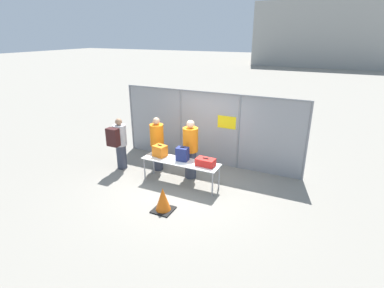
% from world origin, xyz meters
% --- Properties ---
extents(ground_plane, '(120.00, 120.00, 0.00)m').
position_xyz_m(ground_plane, '(0.00, 0.00, 0.00)').
color(ground_plane, gray).
extents(fence_section, '(6.15, 0.07, 2.40)m').
position_xyz_m(fence_section, '(0.01, 1.82, 1.25)').
color(fence_section, gray).
rests_on(fence_section, ground_plane).
extents(inspection_table, '(2.27, 0.61, 0.73)m').
position_xyz_m(inspection_table, '(-0.10, 0.04, 0.67)').
color(inspection_table, silver).
rests_on(inspection_table, ground_plane).
extents(suitcase_orange, '(0.41, 0.36, 0.35)m').
position_xyz_m(suitcase_orange, '(-0.81, 0.11, 0.89)').
color(suitcase_orange, orange).
rests_on(suitcase_orange, inspection_table).
extents(suitcase_navy, '(0.35, 0.27, 0.41)m').
position_xyz_m(suitcase_navy, '(-0.08, 0.11, 0.92)').
color(suitcase_navy, navy).
rests_on(suitcase_navy, inspection_table).
extents(suitcase_red, '(0.52, 0.32, 0.23)m').
position_xyz_m(suitcase_red, '(0.65, 0.06, 0.83)').
color(suitcase_red, red).
rests_on(suitcase_red, inspection_table).
extents(traveler_hooded, '(0.41, 0.64, 1.66)m').
position_xyz_m(traveler_hooded, '(-2.33, 0.14, 0.91)').
color(traveler_hooded, '#383D4C').
rests_on(traveler_hooded, ground_plane).
extents(security_worker_near, '(0.44, 0.44, 1.80)m').
position_xyz_m(security_worker_near, '(-0.04, 0.56, 0.93)').
color(security_worker_near, '#383D4C').
rests_on(security_worker_near, ground_plane).
extents(security_worker_far, '(0.43, 0.43, 1.72)m').
position_xyz_m(security_worker_far, '(-1.23, 0.62, 0.89)').
color(security_worker_far, '#383D4C').
rests_on(security_worker_far, ground_plane).
extents(utility_trailer, '(3.77, 2.05, 0.65)m').
position_xyz_m(utility_trailer, '(0.55, 4.36, 0.39)').
color(utility_trailer, white).
rests_on(utility_trailer, ground_plane).
extents(distant_hangar, '(16.13, 11.77, 7.79)m').
position_xyz_m(distant_hangar, '(0.96, 39.52, 3.89)').
color(distant_hangar, '#999993').
rests_on(distant_hangar, ground_plane).
extents(traffic_cone, '(0.50, 0.50, 0.62)m').
position_xyz_m(traffic_cone, '(0.14, -1.37, 0.29)').
color(traffic_cone, black).
rests_on(traffic_cone, ground_plane).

